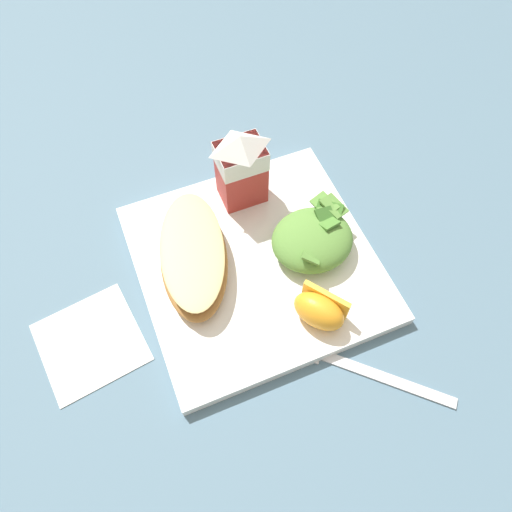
# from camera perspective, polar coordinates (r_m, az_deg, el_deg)

# --- Properties ---
(ground) EXTENTS (3.00, 3.00, 0.00)m
(ground) POSITION_cam_1_polar(r_m,az_deg,el_deg) (0.61, 0.00, -1.22)
(ground) COLOR slate
(white_plate) EXTENTS (0.28, 0.28, 0.02)m
(white_plate) POSITION_cam_1_polar(r_m,az_deg,el_deg) (0.60, 0.00, -0.85)
(white_plate) COLOR white
(white_plate) RESTS_ON ground
(cheesy_pizza_bread) EXTENTS (0.12, 0.18, 0.04)m
(cheesy_pizza_bread) POSITION_cam_1_polar(r_m,az_deg,el_deg) (0.58, -7.34, 0.11)
(cheesy_pizza_bread) COLOR #A87038
(cheesy_pizza_bread) RESTS_ON white_plate
(green_salad_pile) EXTENTS (0.10, 0.10, 0.04)m
(green_salad_pile) POSITION_cam_1_polar(r_m,az_deg,el_deg) (0.59, 6.65, 1.97)
(green_salad_pile) COLOR #5B8E3D
(green_salad_pile) RESTS_ON white_plate
(milk_carton) EXTENTS (0.06, 0.05, 0.11)m
(milk_carton) POSITION_cam_1_polar(r_m,az_deg,el_deg) (0.60, -1.76, 10.53)
(milk_carton) COLOR #B7332D
(milk_carton) RESTS_ON white_plate
(orange_wedge_front) EXTENTS (0.06, 0.07, 0.04)m
(orange_wedge_front) POSITION_cam_1_polar(r_m,az_deg,el_deg) (0.55, 7.44, -6.27)
(orange_wedge_front) COLOR orange
(orange_wedge_front) RESTS_ON white_plate
(paper_napkin) EXTENTS (0.12, 0.12, 0.00)m
(paper_napkin) POSITION_cam_1_polar(r_m,az_deg,el_deg) (0.60, -18.78, -9.50)
(paper_napkin) COLOR white
(paper_napkin) RESTS_ON ground
(metal_fork) EXTENTS (0.15, 0.14, 0.01)m
(metal_fork) POSITION_cam_1_polar(r_m,az_deg,el_deg) (0.57, 11.77, -12.63)
(metal_fork) COLOR silver
(metal_fork) RESTS_ON ground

